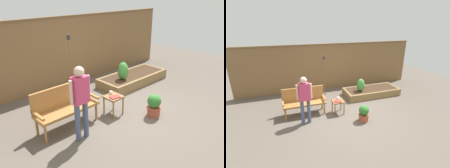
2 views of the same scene
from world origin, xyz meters
The scene contains 11 objects.
ground_plane centered at (0.00, 0.00, 0.00)m, with size 14.00×14.00×0.00m, color #60564C.
fence_back centered at (0.00, 2.60, 1.09)m, with size 8.40×0.14×2.16m.
garden_bench centered at (-1.53, 0.55, 0.54)m, with size 1.44×0.48×0.94m.
side_table centered at (-0.40, 0.18, 0.40)m, with size 0.40×0.40×0.48m.
cup_on_table centered at (-0.36, 0.30, 0.52)m, with size 0.11×0.08×0.08m.
book_on_table centered at (-0.42, 0.10, 0.49)m, with size 0.24×0.17×0.02m, color #B2332D.
potted_boxwood centered at (0.24, -0.57, 0.28)m, with size 0.35×0.35×0.56m.
raised_planter_bed centered at (1.51, 1.22, 0.15)m, with size 2.40×1.00×0.30m.
shrub_near_bench centered at (0.93, 1.11, 0.57)m, with size 0.33×0.33×0.55m.
tiki_torch centered at (-0.45, 1.85, 1.19)m, with size 0.10×0.10×1.74m.
person_by_bench centered at (-1.56, -0.09, 0.93)m, with size 0.47×0.20×1.56m.
Camera 1 is at (-3.90, -3.40, 2.86)m, focal length 36.79 mm.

